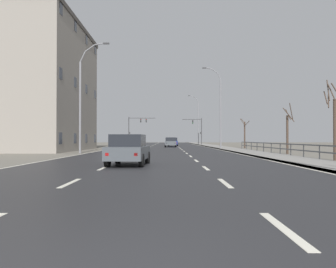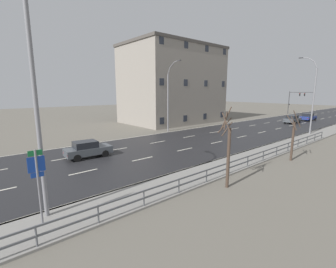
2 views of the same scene
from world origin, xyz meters
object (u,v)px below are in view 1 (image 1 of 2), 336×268
at_px(car_near_right, 174,142).
at_px(street_lamp_midground, 220,109).
at_px(brick_building, 27,87).
at_px(car_distant, 171,142).
at_px(traffic_signal_right, 199,128).
at_px(car_far_left, 129,150).
at_px(traffic_signal_left, 136,125).
at_px(street_lamp_left_bank, 83,99).
at_px(street_lamp_distant, 199,120).

bearing_deg(car_near_right, street_lamp_midground, -68.27).
bearing_deg(car_near_right, brick_building, -124.89).
xyz_separation_m(car_near_right, car_distant, (-0.49, -6.77, 0.00)).
height_order(street_lamp_midground, traffic_signal_right, street_lamp_midground).
relative_size(car_far_left, brick_building, 0.23).
height_order(traffic_signal_right, car_far_left, traffic_signal_right).
distance_m(street_lamp_midground, traffic_signal_left, 32.92).
bearing_deg(car_distant, car_near_right, 86.30).
bearing_deg(car_far_left, car_near_right, 89.54).
height_order(street_lamp_left_bank, traffic_signal_right, street_lamp_left_bank).
height_order(street_lamp_left_bank, brick_building, brick_building).
bearing_deg(brick_building, car_distant, 43.18).
distance_m(street_lamp_distant, street_lamp_left_bank, 50.30).
height_order(car_distant, brick_building, brick_building).
distance_m(street_lamp_left_bank, car_near_right, 32.45).
bearing_deg(traffic_signal_right, street_lamp_midground, -89.46).
height_order(traffic_signal_right, traffic_signal_left, traffic_signal_left).
relative_size(street_lamp_distant, traffic_signal_left, 1.86).
relative_size(street_lamp_midground, brick_building, 0.59).
xyz_separation_m(traffic_signal_left, car_distant, (7.44, -19.43, -3.44)).
relative_size(street_lamp_midground, car_far_left, 2.59).
bearing_deg(traffic_signal_right, car_distant, -107.49).
height_order(car_near_right, car_far_left, same).
bearing_deg(traffic_signal_right, car_far_left, -98.28).
relative_size(street_lamp_midground, car_distant, 2.64).
bearing_deg(car_distant, brick_building, -136.36).
bearing_deg(traffic_signal_right, traffic_signal_left, -179.78).
relative_size(street_lamp_left_bank, traffic_signal_right, 1.79).
bearing_deg(car_far_left, traffic_signal_left, 98.05).
height_order(street_lamp_midground, traffic_signal_left, street_lamp_midground).
height_order(street_lamp_distant, street_lamp_left_bank, street_lamp_distant).
xyz_separation_m(street_lamp_distant, car_far_left, (-8.83, -63.09, -4.76)).
bearing_deg(car_distant, traffic_signal_left, 111.41).
xyz_separation_m(traffic_signal_right, brick_building, (-23.10, -35.40, 3.62)).
xyz_separation_m(street_lamp_midground, car_near_right, (-5.93, 17.18, -4.51)).
bearing_deg(car_near_right, street_lamp_distant, 73.56).
bearing_deg(street_lamp_distant, car_distant, -105.07).
distance_m(car_far_left, brick_building, 28.23).
distance_m(traffic_signal_left, brick_building, 36.74).
relative_size(traffic_signal_right, car_near_right, 1.39).
xyz_separation_m(traffic_signal_left, brick_building, (-9.52, -35.35, 3.16)).
distance_m(car_distant, brick_building, 24.18).
height_order(car_near_right, brick_building, brick_building).
xyz_separation_m(street_lamp_midground, car_far_left, (-8.82, -28.77, -4.51)).
distance_m(street_lamp_distant, traffic_signal_right, 4.79).
relative_size(street_lamp_midground, car_near_right, 2.60).
bearing_deg(traffic_signal_left, brick_building, -105.08).
distance_m(car_near_right, car_distant, 6.79).
distance_m(street_lamp_distant, car_near_right, 18.76).
bearing_deg(street_lamp_distant, car_near_right, -109.13).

